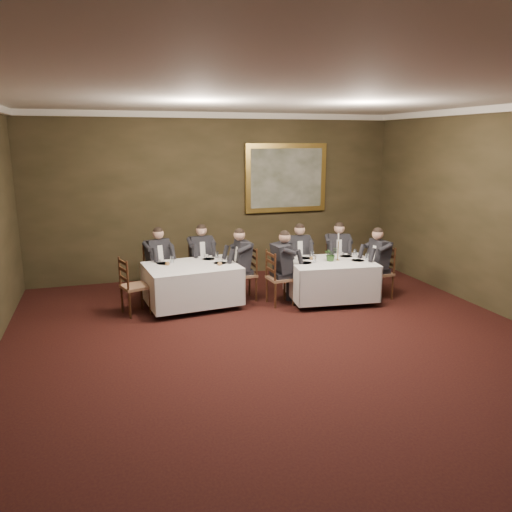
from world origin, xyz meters
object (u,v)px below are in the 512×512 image
diner_main_backleft (298,265)px  candlestick (338,250)px  chair_main_backleft (297,276)px  chair_main_backright (337,274)px  diner_main_endleft (280,277)px  painting (286,178)px  diner_sec_backleft (158,271)px  chair_sec_backright (201,277)px  diner_sec_backright (201,266)px  table_main (330,277)px  chair_main_endright (379,283)px  table_second (192,282)px  chair_sec_endright (244,285)px  centerpiece (331,253)px  chair_main_endleft (279,289)px  chair_sec_endleft (135,298)px  diner_main_endright (379,272)px  chair_sec_backleft (158,282)px  diner_sec_endright (244,273)px  diner_main_backright (337,263)px

diner_main_backleft → candlestick: diner_main_backleft is taller
chair_main_backleft → chair_main_backright: (0.82, -0.09, 0.00)m
diner_main_endleft → painting: 2.96m
diner_sec_backleft → chair_sec_backright: diner_sec_backleft is taller
candlestick → diner_sec_backright: bearing=151.4°
table_main → chair_main_endright: bearing=-6.2°
table_second → chair_main_backleft: 2.23m
chair_sec_endright → centerpiece: size_ratio=3.58×
diner_main_endleft → chair_main_endright: bearing=78.7°
chair_main_endleft → chair_sec_endleft: 2.57m
chair_sec_endright → candlestick: size_ratio=1.92×
table_second → diner_main_endright: 3.51m
diner_main_endleft → chair_sec_endleft: (-2.57, 0.23, -0.23)m
diner_main_backleft → painting: size_ratio=0.71×
diner_main_endright → candlestick: diner_main_endright is taller
centerpiece → painting: 2.67m
chair_main_backright → chair_main_endright: bearing=135.7°
chair_main_endleft → chair_sec_backleft: 2.35m
diner_sec_endright → painting: bearing=-42.0°
chair_sec_endleft → painting: painting is taller
chair_main_endright → chair_sec_backleft: size_ratio=1.00×
chair_main_backright → chair_sec_backright: (-2.67, 0.58, 0.00)m
diner_main_endright → chair_sec_backleft: diner_main_endright is taller
table_main → chair_sec_backright: chair_sec_backright is taller
chair_main_backright → diner_main_endleft: diner_main_endleft is taller
diner_main_backright → chair_main_endright: diner_main_backright is taller
chair_sec_endright → diner_main_endright: bearing=-107.7°
chair_main_endleft → diner_main_endleft: size_ratio=0.74×
chair_main_backleft → painting: size_ratio=0.53×
centerpiece → diner_main_backleft: bearing=111.8°
diner_main_backleft → diner_main_endleft: bearing=54.6°
chair_sec_backright → chair_sec_endleft: (-1.35, -0.98, 0.00)m
chair_main_endright → painting: 3.25m
chair_main_backleft → diner_sec_backleft: size_ratio=0.74×
chair_main_backright → chair_sec_endright: bearing=21.8°
chair_main_endleft → chair_sec_endright: same height
diner_sec_endright → chair_sec_endleft: diner_sec_endright is taller
diner_main_backleft → diner_main_backright: 0.82m
diner_sec_backleft → candlestick: diner_sec_backleft is taller
table_main → diner_main_endright: (0.95, -0.11, 0.06)m
chair_sec_backright → chair_main_backright: bearing=164.7°
chair_main_backleft → chair_main_endright: 1.59m
diner_main_endright → chair_sec_endright: bearing=70.9°
table_main → diner_main_endright: bearing=-6.3°
table_main → chair_sec_endleft: size_ratio=1.66×
diner_main_backleft → diner_sec_endright: (-1.19, -0.26, 0.00)m
chair_sec_backright → painting: (2.17, 1.09, 1.83)m
table_main → diner_main_endleft: diner_main_endleft is taller
chair_sec_endright → diner_sec_endright: 0.23m
diner_sec_backright → chair_sec_endleft: size_ratio=1.35×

